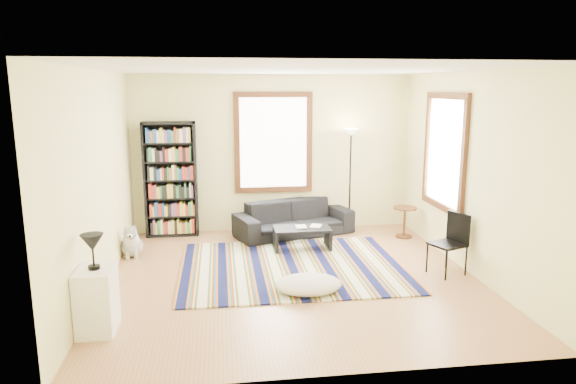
{
  "coord_description": "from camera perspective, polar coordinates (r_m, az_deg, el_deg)",
  "views": [
    {
      "loc": [
        -0.96,
        -6.64,
        2.58
      ],
      "look_at": [
        0.0,
        0.5,
        1.1
      ],
      "focal_mm": 32.0,
      "sensor_mm": 36.0,
      "label": 1
    }
  ],
  "objects": [
    {
      "name": "side_table",
      "position": [
        9.16,
        12.81,
        -3.3
      ],
      "size": [
        0.47,
        0.47,
        0.54
      ],
      "primitive_type": "cylinder",
      "rotation": [
        0.0,
        0.0,
        0.2
      ],
      "color": "#4F2913",
      "rests_on": "floor"
    },
    {
      "name": "table_lamp",
      "position": [
        5.76,
        -20.86,
        -6.23
      ],
      "size": [
        0.31,
        0.31,
        0.38
      ],
      "primitive_type": null,
      "rotation": [
        0.0,
        0.0,
        -0.35
      ],
      "color": "black",
      "rests_on": "white_cabinet"
    },
    {
      "name": "rug",
      "position": [
        7.56,
        0.43,
        -8.28
      ],
      "size": [
        3.21,
        2.57,
        0.02
      ],
      "primitive_type": "cube",
      "color": "#0C103E",
      "rests_on": "floor"
    },
    {
      "name": "book_a",
      "position": [
        8.25,
        0.87,
        -3.93
      ],
      "size": [
        0.23,
        0.17,
        0.02
      ],
      "primitive_type": "imported",
      "rotation": [
        0.0,
        0.0,
        0.0
      ],
      "color": "beige",
      "rests_on": "coffee_table"
    },
    {
      "name": "ceiling",
      "position": [
        6.72,
        0.58,
        13.91
      ],
      "size": [
        5.0,
        5.0,
        0.1
      ],
      "primitive_type": "cube",
      "color": "white",
      "rests_on": "floor"
    },
    {
      "name": "dog",
      "position": [
        8.32,
        -16.98,
        -5.12
      ],
      "size": [
        0.42,
        0.55,
        0.52
      ],
      "primitive_type": null,
      "rotation": [
        0.0,
        0.0,
        0.1
      ],
      "color": "#ACACAC",
      "rests_on": "floor"
    },
    {
      "name": "sofa",
      "position": [
        9.08,
        0.64,
        -2.95
      ],
      "size": [
        1.41,
        2.21,
        0.6
      ],
      "primitive_type": "imported",
      "rotation": [
        0.0,
        0.0,
        0.32
      ],
      "color": "black",
      "rests_on": "floor"
    },
    {
      "name": "coffee_table",
      "position": [
        8.32,
        1.55,
        -5.16
      ],
      "size": [
        0.98,
        0.68,
        0.36
      ],
      "primitive_type": "cube",
      "rotation": [
        0.0,
        0.0,
        -0.21
      ],
      "color": "black",
      "rests_on": "floor"
    },
    {
      "name": "book_b",
      "position": [
        8.34,
        2.53,
        -3.78
      ],
      "size": [
        0.24,
        0.28,
        0.02
      ],
      "primitive_type": "imported",
      "rotation": [
        0.0,
        0.0,
        -0.34
      ],
      "color": "beige",
      "rests_on": "coffee_table"
    },
    {
      "name": "wall_right",
      "position": [
        7.6,
        19.96,
        1.98
      ],
      "size": [
        0.1,
        5.0,
        2.8
      ],
      "primitive_type": "cube",
      "color": "beige",
      "rests_on": "floor"
    },
    {
      "name": "folding_chair",
      "position": [
        7.5,
        17.28,
        -5.59
      ],
      "size": [
        0.54,
        0.53,
        0.86
      ],
      "primitive_type": "cube",
      "rotation": [
        0.0,
        0.0,
        0.38
      ],
      "color": "black",
      "rests_on": "floor"
    },
    {
      "name": "wall_left",
      "position": [
        6.93,
        -20.8,
        1.04
      ],
      "size": [
        0.1,
        5.0,
        2.8
      ],
      "primitive_type": "cube",
      "color": "beige",
      "rests_on": "floor"
    },
    {
      "name": "floor_cushion",
      "position": [
        6.65,
        2.28,
        -10.21
      ],
      "size": [
        0.97,
        0.81,
        0.21
      ],
      "primitive_type": "ellipsoid",
      "rotation": [
        0.0,
        0.0,
        -0.21
      ],
      "color": "beige",
      "rests_on": "floor"
    },
    {
      "name": "wall_front",
      "position": [
        4.37,
        5.35,
        -4.11
      ],
      "size": [
        5.0,
        0.1,
        2.8
      ],
      "primitive_type": "cube",
      "color": "beige",
      "rests_on": "floor"
    },
    {
      "name": "floor",
      "position": [
        7.21,
        0.54,
        -9.79
      ],
      "size": [
        5.0,
        5.0,
        0.1
      ],
      "primitive_type": "cube",
      "color": "#A57D4B",
      "rests_on": "ground"
    },
    {
      "name": "bookshelf",
      "position": [
        9.14,
        -12.9,
        1.35
      ],
      "size": [
        0.9,
        0.3,
        2.0
      ],
      "primitive_type": "cube",
      "color": "black",
      "rests_on": "floor"
    },
    {
      "name": "floor_lamp",
      "position": [
        9.24,
        6.9,
        1.23
      ],
      "size": [
        0.35,
        0.35,
        1.86
      ],
      "primitive_type": null,
      "rotation": [
        0.0,
        0.0,
        -0.18
      ],
      "color": "black",
      "rests_on": "floor"
    },
    {
      "name": "window_right",
      "position": [
        8.25,
        17.01,
        4.28
      ],
      "size": [
        0.06,
        1.2,
        1.6
      ],
      "primitive_type": "cube",
      "color": "white",
      "rests_on": "wall_right"
    },
    {
      "name": "window_back",
      "position": [
        9.22,
        -1.64,
        5.49
      ],
      "size": [
        1.2,
        0.06,
        1.6
      ],
      "primitive_type": "cube",
      "color": "white",
      "rests_on": "wall_back"
    },
    {
      "name": "wall_back",
      "position": [
        9.32,
        -1.68,
        4.32
      ],
      "size": [
        5.0,
        0.1,
        2.8
      ],
      "primitive_type": "cube",
      "color": "beige",
      "rests_on": "floor"
    },
    {
      "name": "white_cabinet",
      "position": [
        5.94,
        -20.48,
        -11.2
      ],
      "size": [
        0.38,
        0.5,
        0.7
      ],
      "primitive_type": "cube",
      "rotation": [
        0.0,
        0.0,
        -0.0
      ],
      "color": "white",
      "rests_on": "floor"
    }
  ]
}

